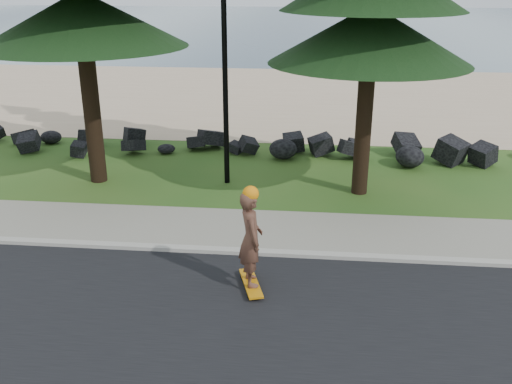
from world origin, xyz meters
TOP-DOWN VIEW (x-y plane):
  - ground at (0.00, 0.00)m, footprint 160.00×160.00m
  - road at (0.00, -4.50)m, footprint 160.00×7.00m
  - kerb at (0.00, -0.90)m, footprint 160.00×0.20m
  - sidewalk at (0.00, 0.20)m, footprint 160.00×2.00m
  - beach_sand at (0.00, 14.50)m, footprint 160.00×15.00m
  - ocean at (0.00, 51.00)m, footprint 160.00×58.00m
  - seawall_boulders at (0.00, 5.60)m, footprint 60.00×2.40m
  - lamp_post at (0.00, 3.20)m, footprint 0.25×0.14m
  - skateboarder at (1.23, -2.20)m, footprint 0.59×1.08m

SIDE VIEW (x-z plane):
  - ground at x=0.00m, z-range 0.00..0.00m
  - seawall_boulders at x=0.00m, z-range -0.55..0.55m
  - ocean at x=0.00m, z-range 0.00..0.01m
  - beach_sand at x=0.00m, z-range 0.00..0.01m
  - road at x=0.00m, z-range 0.00..0.02m
  - sidewalk at x=0.00m, z-range 0.00..0.08m
  - kerb at x=0.00m, z-range 0.00..0.10m
  - skateboarder at x=1.23m, z-range 0.01..1.96m
  - lamp_post at x=0.00m, z-range 0.06..8.20m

